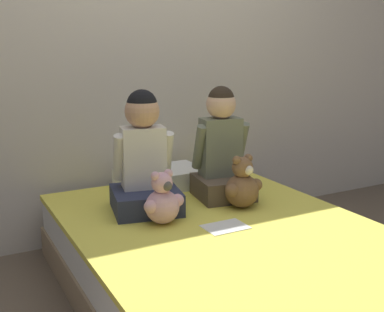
# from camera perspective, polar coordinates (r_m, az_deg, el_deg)

# --- Properties ---
(ground_plane) EXTENTS (14.00, 14.00, 0.00)m
(ground_plane) POSITION_cam_1_polar(r_m,az_deg,el_deg) (2.48, 4.50, -16.67)
(ground_plane) COLOR brown
(wall_behind_bed) EXTENTS (8.00, 0.06, 2.50)m
(wall_behind_bed) POSITION_cam_1_polar(r_m,az_deg,el_deg) (3.13, -6.22, 13.38)
(wall_behind_bed) COLOR beige
(wall_behind_bed) RESTS_ON ground_plane
(bed) EXTENTS (1.41, 2.00, 0.37)m
(bed) POSITION_cam_1_polar(r_m,az_deg,el_deg) (2.39, 4.58, -12.86)
(bed) COLOR #997F60
(bed) RESTS_ON ground_plane
(child_on_left) EXTENTS (0.41, 0.40, 0.64)m
(child_on_left) POSITION_cam_1_polar(r_m,az_deg,el_deg) (2.53, -5.72, -0.46)
(child_on_left) COLOR #282D47
(child_on_left) RESTS_ON bed
(child_on_right) EXTENTS (0.34, 0.35, 0.64)m
(child_on_right) POSITION_cam_1_polar(r_m,az_deg,el_deg) (2.74, 3.52, 0.69)
(child_on_right) COLOR brown
(child_on_right) RESTS_ON bed
(teddy_bear_held_by_left_child) EXTENTS (0.22, 0.17, 0.27)m
(teddy_bear_held_by_left_child) POSITION_cam_1_polar(r_m,az_deg,el_deg) (2.36, -3.52, -5.38)
(teddy_bear_held_by_left_child) COLOR #DBA3B2
(teddy_bear_held_by_left_child) RESTS_ON bed
(teddy_bear_held_by_right_child) EXTENTS (0.24, 0.18, 0.29)m
(teddy_bear_held_by_right_child) POSITION_cam_1_polar(r_m,az_deg,el_deg) (2.60, 5.97, -3.50)
(teddy_bear_held_by_right_child) COLOR brown
(teddy_bear_held_by_right_child) RESTS_ON bed
(pillow_at_headboard) EXTENTS (0.52, 0.33, 0.11)m
(pillow_at_headboard) POSITION_cam_1_polar(r_m,az_deg,el_deg) (2.97, -3.71, -2.66)
(pillow_at_headboard) COLOR white
(pillow_at_headboard) RESTS_ON bed
(sign_card) EXTENTS (0.21, 0.15, 0.00)m
(sign_card) POSITION_cam_1_polar(r_m,az_deg,el_deg) (2.35, 3.98, -8.38)
(sign_card) COLOR white
(sign_card) RESTS_ON bed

